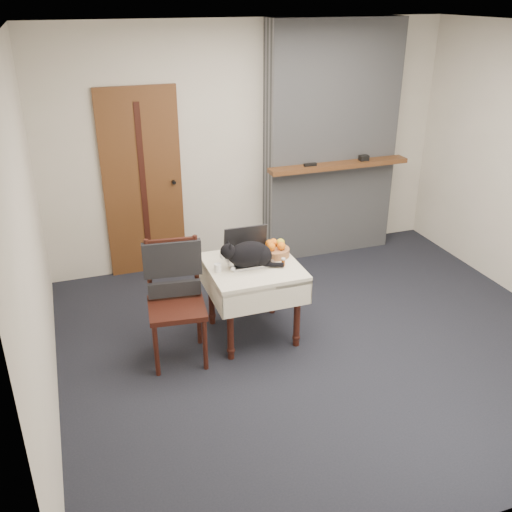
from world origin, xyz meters
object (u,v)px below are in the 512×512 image
(cream_jar, at_px, (218,268))
(side_table, at_px, (253,276))
(door, at_px, (143,184))
(laptop, at_px, (248,252))
(cat, at_px, (250,255))
(pill_bottle, at_px, (283,262))
(chair, at_px, (174,284))
(fruit_basket, at_px, (275,250))

(cream_jar, bearing_deg, side_table, 5.45)
(door, bearing_deg, cream_jar, -78.44)
(laptop, bearing_deg, cream_jar, -155.72)
(cat, distance_m, pill_bottle, 0.30)
(laptop, bearing_deg, chair, -166.23)
(side_table, height_order, pill_bottle, pill_bottle)
(laptop, relative_size, pill_bottle, 5.50)
(door, relative_size, cream_jar, 27.89)
(pill_bottle, bearing_deg, chair, 176.54)
(laptop, distance_m, cream_jar, 0.35)
(side_table, relative_size, pill_bottle, 10.91)
(side_table, relative_size, cream_jar, 10.88)
(cat, relative_size, fruit_basket, 2.14)
(door, xyz_separation_m, fruit_basket, (0.91, -1.52, -0.24))
(laptop, distance_m, cat, 0.14)
(pill_bottle, bearing_deg, fruit_basket, 87.38)
(pill_bottle, height_order, fruit_basket, fruit_basket)
(side_table, xyz_separation_m, cream_jar, (-0.32, -0.03, 0.15))
(door, distance_m, laptop, 1.67)
(door, relative_size, side_table, 2.56)
(cream_jar, height_order, fruit_basket, fruit_basket)
(pill_bottle, bearing_deg, cream_jar, 172.24)
(fruit_basket, bearing_deg, side_table, -156.28)
(cat, bearing_deg, pill_bottle, -14.72)
(door, height_order, fruit_basket, door)
(door, distance_m, chair, 1.71)
(laptop, height_order, fruit_basket, laptop)
(cat, height_order, cream_jar, cat)
(laptop, xyz_separation_m, chair, (-0.69, -0.15, -0.11))
(door, bearing_deg, fruit_basket, -59.07)
(side_table, xyz_separation_m, cat, (-0.04, -0.03, 0.23))
(cream_jar, xyz_separation_m, pill_bottle, (0.56, -0.08, 0.00))
(pill_bottle, bearing_deg, laptop, 139.21)
(cat, bearing_deg, cream_jar, -178.52)
(side_table, height_order, chair, chair)
(door, relative_size, cat, 3.72)
(laptop, relative_size, chair, 0.38)
(laptop, bearing_deg, door, 114.53)
(side_table, relative_size, fruit_basket, 3.11)
(cat, xyz_separation_m, chair, (-0.66, -0.02, -0.15))
(door, bearing_deg, pill_bottle, -62.59)
(fruit_basket, bearing_deg, door, 120.93)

